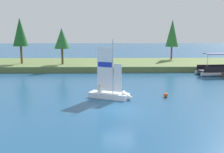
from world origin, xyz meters
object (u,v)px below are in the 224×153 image
at_px(pontoon_boat, 219,70).
at_px(channel_buoy, 166,95).
at_px(shoreline_tree_centre, 62,39).
at_px(sailboat, 115,94).
at_px(shoreline_tree_midleft, 20,32).
at_px(shoreline_tree_midright, 172,33).

height_order(pontoon_boat, channel_buoy, pontoon_boat).
relative_size(shoreline_tree_centre, sailboat, 0.98).
height_order(shoreline_tree_midleft, pontoon_boat, shoreline_tree_midleft).
relative_size(pontoon_boat, channel_buoy, 14.86).
xyz_separation_m(shoreline_tree_midright, channel_buoy, (-6.10, -23.88, -5.30)).
bearing_deg(channel_buoy, shoreline_tree_centre, 125.24).
distance_m(shoreline_tree_midright, sailboat, 27.03).
xyz_separation_m(shoreline_tree_midleft, sailboat, (14.25, -18.85, -5.32)).
bearing_deg(sailboat, shoreline_tree_midleft, 150.97).
bearing_deg(sailboat, shoreline_tree_midright, 89.74).
height_order(shoreline_tree_midright, channel_buoy, shoreline_tree_midright).
relative_size(shoreline_tree_centre, channel_buoy, 13.39).
distance_m(pontoon_boat, channel_buoy, 15.77).
bearing_deg(sailboat, pontoon_boat, 64.16).
bearing_deg(sailboat, channel_buoy, 28.03).
height_order(shoreline_tree_midleft, shoreline_tree_midright, shoreline_tree_midleft).
xyz_separation_m(shoreline_tree_midleft, shoreline_tree_centre, (6.61, -0.96, -0.96)).
height_order(shoreline_tree_centre, shoreline_tree_midright, shoreline_tree_midright).
xyz_separation_m(shoreline_tree_midright, sailboat, (-10.85, -24.23, -5.07)).
height_order(shoreline_tree_midleft, sailboat, shoreline_tree_midleft).
xyz_separation_m(sailboat, channel_buoy, (4.75, 0.35, -0.23)).
xyz_separation_m(shoreline_tree_midright, pontoon_boat, (3.91, -11.71, -4.80)).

